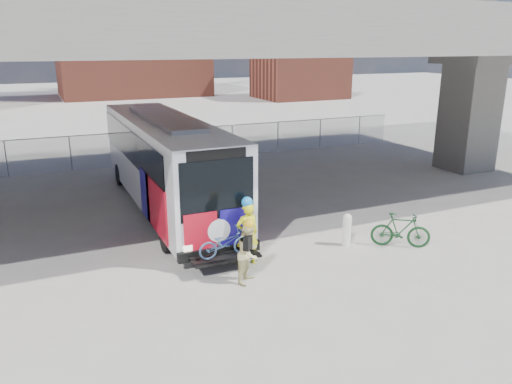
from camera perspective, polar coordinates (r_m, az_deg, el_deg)
ground at (r=17.56m, az=-0.40°, el=-4.59°), size 160.00×160.00×0.00m
bus at (r=19.98m, az=-10.35°, el=4.06°), size 2.67×12.90×3.69m
overpass at (r=20.12m, az=-5.26°, el=17.06°), size 40.00×16.00×7.95m
chainlink_fence at (r=28.22m, az=-10.36°, el=6.22°), size 30.00×0.06×30.00m
brick_buildings at (r=63.72m, az=-17.75°, el=14.91°), size 54.00×22.00×12.00m
bollard at (r=16.50m, az=10.33°, el=-4.11°), size 0.29×0.29×1.09m
cyclist_hivis at (r=14.74m, az=-1.01°, el=-4.60°), size 0.70×0.46×2.10m
cyclist_tan at (r=13.72m, az=-0.81°, el=-6.91°), size 1.03×1.01×1.84m
bike_parked at (r=16.80m, az=16.19°, el=-4.21°), size 1.86×1.50×1.13m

